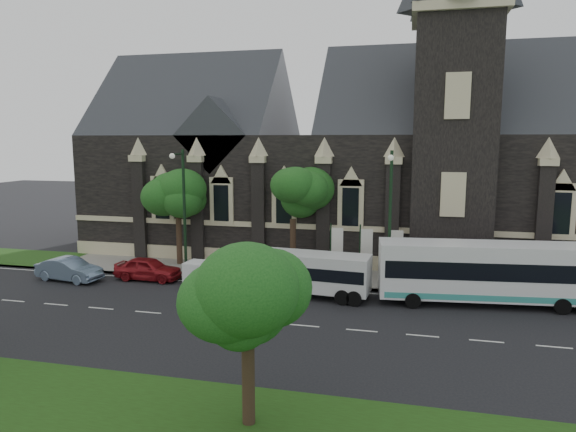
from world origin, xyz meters
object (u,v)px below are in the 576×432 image
(tree_walk_left, at_px, (181,192))
(sedan, at_px, (69,269))
(banner_flag_center, at_px, (364,248))
(tree_walk_right, at_px, (297,193))
(box_trailer, at_px, (201,272))
(street_lamp_mid, at_px, (183,206))
(banner_flag_left, at_px, (335,247))
(tour_coach, at_px, (488,272))
(car_far_red, at_px, (148,269))
(banner_flag_right, at_px, (394,250))
(shuttle_bus, at_px, (313,272))
(tree_park_east, at_px, (254,292))
(street_lamp_near, at_px, (390,213))

(tree_walk_left, height_order, sedan, tree_walk_left)
(banner_flag_center, bearing_deg, tree_walk_right, 161.36)
(tree_walk_left, xyz_separation_m, box_trailer, (3.60, -4.92, -4.83))
(street_lamp_mid, height_order, banner_flag_left, street_lamp_mid)
(tour_coach, bearing_deg, car_far_red, 173.15)
(tree_walk_right, xyz_separation_m, banner_flag_right, (7.08, -1.71, -3.43))
(banner_flag_left, bearing_deg, shuttle_bus, -101.36)
(banner_flag_left, height_order, box_trailer, banner_flag_left)
(banner_flag_right, xyz_separation_m, box_trailer, (-12.48, -3.21, -1.48))
(tree_park_east, height_order, shuttle_bus, tree_park_east)
(car_far_red, bearing_deg, tour_coach, -90.02)
(box_trailer, distance_m, sedan, 9.42)
(banner_flag_left, xyz_separation_m, car_far_red, (-12.64, -2.80, -1.59))
(banner_flag_right, bearing_deg, street_lamp_near, -98.56)
(tree_walk_left, bearing_deg, shuttle_bus, -26.24)
(tree_park_east, relative_size, street_lamp_mid, 0.70)
(shuttle_bus, distance_m, sedan, 17.09)
(box_trailer, xyz_separation_m, car_far_red, (-4.16, 0.41, -0.11))
(banner_flag_center, relative_size, tour_coach, 0.31)
(shuttle_bus, bearing_deg, sedan, -173.97)
(banner_flag_right, height_order, box_trailer, banner_flag_right)
(tree_walk_right, relative_size, sedan, 1.63)
(tree_park_east, distance_m, street_lamp_near, 16.86)
(street_lamp_mid, bearing_deg, car_far_red, -159.21)
(tree_walk_right, distance_m, banner_flag_center, 6.36)
(tree_walk_left, relative_size, banner_flag_right, 1.91)
(tree_park_east, height_order, banner_flag_right, tree_park_east)
(street_lamp_near, height_order, car_far_red, street_lamp_near)
(box_trailer, bearing_deg, banner_flag_center, 22.24)
(street_lamp_mid, bearing_deg, shuttle_bus, -11.68)
(banner_flag_left, relative_size, banner_flag_right, 1.00)
(tree_walk_left, xyz_separation_m, banner_flag_right, (16.08, -1.70, -3.35))
(tree_park_east, xyz_separation_m, tree_walk_right, (-2.96, 20.04, 1.20))
(banner_flag_left, height_order, banner_flag_right, same)
(tree_walk_left, relative_size, street_lamp_mid, 0.85)
(tree_walk_left, distance_m, sedan, 9.64)
(tour_coach, xyz_separation_m, sedan, (-27.34, -1.20, -1.20))
(banner_flag_center, distance_m, tour_coach, 8.10)
(tree_park_east, distance_m, banner_flag_center, 18.58)
(street_lamp_near, relative_size, box_trailer, 2.97)
(tour_coach, xyz_separation_m, shuttle_bus, (-10.27, -0.83, -0.42))
(street_lamp_near, relative_size, sedan, 1.89)
(car_far_red, bearing_deg, sedan, 106.00)
(street_lamp_near, xyz_separation_m, sedan, (-21.56, -2.33, -4.33))
(tree_park_east, xyz_separation_m, sedan, (-17.74, 14.09, -3.83))
(banner_flag_center, distance_m, box_trailer, 11.06)
(tree_walk_right, relative_size, tree_walk_left, 1.02)
(tour_coach, bearing_deg, shuttle_bus, 178.40)
(tour_coach, relative_size, car_far_red, 2.75)
(street_lamp_mid, xyz_separation_m, shuttle_bus, (9.51, -1.96, -3.54))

